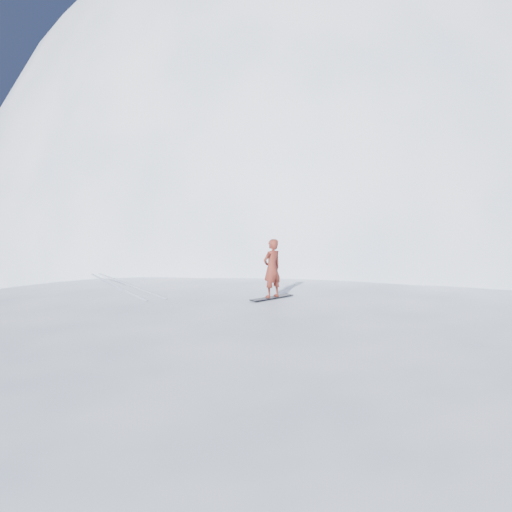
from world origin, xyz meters
The scene contains 8 objects.
ground centered at (0.00, 0.00, 0.00)m, with size 400.00×400.00×0.00m, color white.
near_ridge centered at (1.00, 3.00, 0.00)m, with size 36.00×28.00×4.80m, color white.
summit_peak centered at (22.00, 26.00, 0.00)m, with size 60.00×56.00×56.00m, color white.
peak_shoulder centered at (10.00, 20.00, 0.00)m, with size 28.00×24.00×18.00m, color white.
wind_bumps centered at (-0.56, 2.12, 0.00)m, with size 16.00×14.40×1.00m.
snowboard centered at (1.05, 1.48, 2.41)m, with size 1.45×0.27×0.02m, color black.
snowboarder centered at (1.05, 1.48, 3.25)m, with size 0.60×0.39×1.65m, color maroon.
board_tracks centered at (-2.28, 5.69, 2.42)m, with size 1.16×5.98×0.04m.
Camera 1 is at (-5.65, -10.73, 5.07)m, focal length 35.00 mm.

